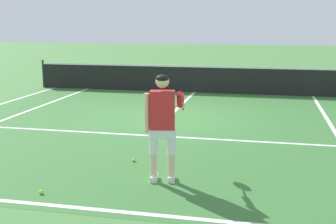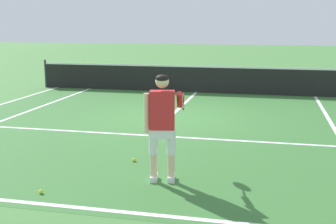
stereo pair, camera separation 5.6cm
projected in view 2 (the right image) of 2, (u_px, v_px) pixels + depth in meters
name	position (u px, v px, depth m)	size (l,w,h in m)	color
ground_plane	(169.00, 118.00, 11.75)	(80.00, 80.00, 0.00)	#477F3D
court_inner_surface	(163.00, 124.00, 11.04)	(10.98, 10.81, 0.00)	#387033
line_baseline	(73.00, 207.00, 6.07)	(10.98, 0.10, 0.01)	white
line_service	(150.00, 135.00, 9.90)	(8.23, 0.10, 0.01)	white
line_centre_service	(179.00, 109.00, 12.96)	(0.10, 6.40, 0.01)	white
line_singles_left	(14.00, 116.00, 11.94)	(0.10, 10.41, 0.01)	white
tennis_net	(196.00, 79.00, 15.92)	(11.96, 0.08, 1.07)	#333338
tennis_player	(163.00, 120.00, 6.89)	(0.59, 1.19, 1.71)	white
tennis_ball_near_feet	(41.00, 192.00, 6.53)	(0.07, 0.07, 0.07)	#CCE02D
tennis_ball_by_baseline	(134.00, 160.00, 8.05)	(0.07, 0.07, 0.07)	#CCE02D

